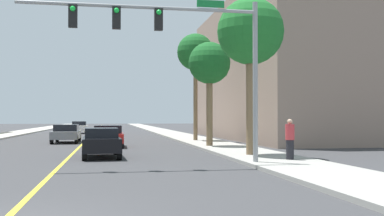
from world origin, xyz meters
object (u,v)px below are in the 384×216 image
(traffic_signal_mast, at_px, (180,40))
(palm_far, at_px, (195,53))
(palm_near, at_px, (251,33))
(car_gray, at_px, (66,133))
(car_red, at_px, (108,136))
(car_black, at_px, (101,142))
(pedestrian, at_px, (290,139))
(car_white, at_px, (79,127))
(palm_mid, at_px, (209,65))

(traffic_signal_mast, bearing_deg, palm_far, 77.18)
(palm_near, relative_size, palm_far, 0.90)
(car_gray, relative_size, car_red, 1.19)
(car_black, xyz_separation_m, pedestrian, (7.81, -4.12, 0.26))
(car_gray, bearing_deg, car_black, -78.13)
(palm_near, xyz_separation_m, car_white, (-10.16, 35.62, -5.17))
(car_gray, distance_m, car_black, 13.71)
(palm_mid, xyz_separation_m, car_black, (-6.54, -5.63, -4.48))
(palm_far, bearing_deg, car_white, 115.18)
(traffic_signal_mast, height_order, car_gray, traffic_signal_mast)
(car_gray, height_order, car_black, car_black)
(traffic_signal_mast, relative_size, car_white, 2.01)
(car_white, distance_m, pedestrian, 39.92)
(palm_mid, bearing_deg, palm_far, 86.31)
(car_gray, xyz_separation_m, car_red, (3.13, -5.81, 0.00))
(traffic_signal_mast, distance_m, car_white, 39.74)
(palm_mid, height_order, pedestrian, palm_mid)
(traffic_signal_mast, height_order, palm_far, palm_far)
(palm_far, height_order, pedestrian, palm_far)
(car_red, bearing_deg, palm_mid, -16.60)
(car_red, relative_size, car_black, 0.94)
(palm_mid, distance_m, pedestrian, 10.71)
(palm_far, distance_m, pedestrian, 17.79)
(palm_far, relative_size, car_gray, 1.82)
(pedestrian, bearing_deg, car_red, -172.11)
(pedestrian, bearing_deg, traffic_signal_mast, -106.92)
(car_black, bearing_deg, car_white, 93.02)
(palm_far, xyz_separation_m, car_red, (-6.69, -5.02, -6.21))
(car_red, bearing_deg, pedestrian, -56.49)
(palm_far, height_order, car_red, palm_far)
(palm_far, distance_m, car_black, 15.71)
(car_red, bearing_deg, car_white, 98.33)
(car_white, bearing_deg, car_black, -85.15)
(palm_far, bearing_deg, palm_near, -90.03)
(car_red, bearing_deg, palm_near, -52.44)
(palm_mid, distance_m, car_white, 30.55)
(palm_far, relative_size, car_black, 2.04)
(palm_far, bearing_deg, car_gray, 175.39)
(car_gray, xyz_separation_m, car_black, (2.83, -13.42, 0.01))
(palm_mid, bearing_deg, palm_near, -86.38)
(palm_near, relative_size, pedestrian, 4.40)
(car_black, relative_size, pedestrian, 2.41)
(pedestrian, bearing_deg, palm_mid, 162.65)
(traffic_signal_mast, xyz_separation_m, pedestrian, (4.77, 0.65, -3.92))
(palm_mid, bearing_deg, car_red, 162.51)
(palm_near, height_order, car_black, palm_near)
(car_gray, xyz_separation_m, car_white, (-0.35, 20.84, 0.03))
(car_gray, bearing_deg, traffic_signal_mast, -72.18)
(palm_far, bearing_deg, pedestrian, -87.22)
(palm_near, bearing_deg, palm_far, 89.97)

